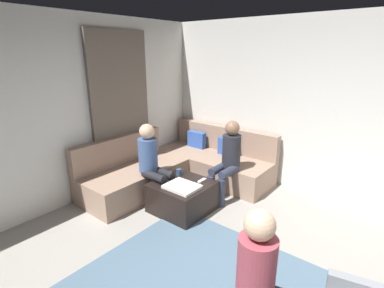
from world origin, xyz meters
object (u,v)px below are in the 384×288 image
Objects in this scene: coffee_mug at (179,172)px; ottoman at (183,196)px; game_remote at (202,180)px; person_on_armchair at (269,281)px; sectional_couch at (181,167)px; person_on_couch_side at (153,161)px; person_on_couch_back at (228,157)px.

ottoman is at bearing -39.29° from coffee_mug.
person_on_armchair is at bearing -40.54° from game_remote.
person_on_couch_side is (0.15, -0.78, 0.38)m from sectional_couch.
coffee_mug is at bearing 48.60° from person_on_couch_back.
sectional_couch is at bearing -139.87° from person_on_armchair.
person_on_couch_back reaches higher than sectional_couch.
sectional_couch is 0.93m from ottoman.
game_remote is 0.13× the size of person_on_armchair.
game_remote is at bearing -29.86° from sectional_couch.
person_on_armchair is (1.82, -1.18, 0.43)m from ottoman.
ottoman is 0.63× the size of person_on_couch_side.
person_on_couch_side reaches higher than game_remote.
game_remote is at bearing 5.71° from coffee_mug.
coffee_mug is 0.63× the size of game_remote.
sectional_couch reaches higher than ottoman.
person_on_couch_back is (0.09, 0.52, 0.23)m from game_remote.
sectional_couch is 26.84× the size of coffee_mug.
person_on_couch_side is at bearing 47.93° from person_on_couch_back.
person_on_couch_side is at bearing -127.84° from person_on_armchair.
person_on_armchair is at bearing -37.32° from sectional_couch.
sectional_couch reaches higher than coffee_mug.
sectional_couch is at bearing 132.56° from ottoman.
game_remote is at bearing -143.09° from person_on_armchair.
person_on_armchair is at bearing -33.73° from coffee_mug.
person_on_armchair is (2.45, -1.86, 0.36)m from sectional_couch.
person_on_armchair is at bearing -33.01° from ottoman.
sectional_couch is 0.88m from person_on_couch_side.
person_on_couch_back reaches higher than person_on_armchair.
ottoman is 0.36m from game_remote.
ottoman is at bearing -129.29° from game_remote.
ottoman is 5.07× the size of game_remote.
person_on_couch_side is at bearing -133.39° from coffee_mug.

